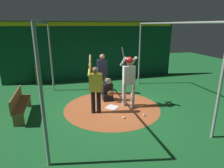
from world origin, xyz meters
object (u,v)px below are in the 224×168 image
at_px(baseball_0, 124,118).
at_px(baseball_2, 144,115).
at_px(bat_rack, 37,75).
at_px(bench, 20,103).
at_px(baseball_1, 94,103).
at_px(umpire, 102,72).
at_px(home_plate, 112,107).
at_px(batter, 129,77).
at_px(visitor, 95,87).
at_px(catcher, 108,92).

relative_size(baseball_0, baseball_2, 1.00).
bearing_deg(bat_rack, bench, -2.64).
distance_m(bat_rack, baseball_1, 4.30).
bearing_deg(umpire, bat_rack, -129.03).
relative_size(home_plate, batter, 0.19).
height_order(bat_rack, baseball_0, bat_rack).
relative_size(bench, baseball_0, 24.66).
xyz_separation_m(visitor, baseball_1, (-0.85, 0.08, -0.94)).
relative_size(bench, baseball_1, 24.66).
distance_m(umpire, baseball_1, 1.54).
relative_size(batter, visitor, 1.10).
height_order(home_plate, umpire, umpire).
bearing_deg(umpire, baseball_2, 19.62).
relative_size(bench, baseball_2, 24.66).
bearing_deg(home_plate, catcher, 178.26).
distance_m(baseball_1, baseball_2, 2.16).
xyz_separation_m(catcher, visitor, (1.04, -0.70, 0.59)).
xyz_separation_m(baseball_0, baseball_2, (-0.02, 0.75, 0.00)).
distance_m(home_plate, baseball_0, 1.01).
relative_size(umpire, visitor, 0.90).
relative_size(visitor, baseball_2, 27.79).
bearing_deg(batter, baseball_1, -116.34).
bearing_deg(batter, baseball_0, -27.02).
bearing_deg(baseball_0, home_plate, -171.74).
bearing_deg(baseball_1, visitor, -5.26).
distance_m(home_plate, bench, 3.28).
xyz_separation_m(home_plate, batter, (0.04, 0.64, 1.19)).
bearing_deg(baseball_2, catcher, -153.44).
relative_size(baseball_1, baseball_2, 1.00).
bearing_deg(bat_rack, batter, 42.12).
xyz_separation_m(bat_rack, bench, (3.88, -0.18, -0.04)).
bearing_deg(home_plate, umpire, -179.31).
height_order(baseball_0, baseball_1, same).
bearing_deg(bench, bat_rack, 177.36).
xyz_separation_m(umpire, bat_rack, (-2.47, -3.05, -0.55)).
relative_size(visitor, bat_rack, 1.96).
relative_size(catcher, baseball_1, 13.24).
relative_size(catcher, baseball_0, 13.24).
height_order(bat_rack, baseball_2, bat_rack).
xyz_separation_m(bench, baseball_0, (1.17, 3.39, -0.41)).
bearing_deg(visitor, umpire, 176.47).
distance_m(baseball_0, baseball_2, 0.75).
relative_size(batter, umpire, 1.22).
distance_m(catcher, baseball_0, 1.80).
bearing_deg(bench, baseball_2, 74.38).
bearing_deg(catcher, batter, 37.35).
bearing_deg(baseball_0, bat_rack, -147.56).
distance_m(bat_rack, baseball_2, 6.43).
height_order(batter, baseball_0, batter).
bearing_deg(bench, catcher, 100.20).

